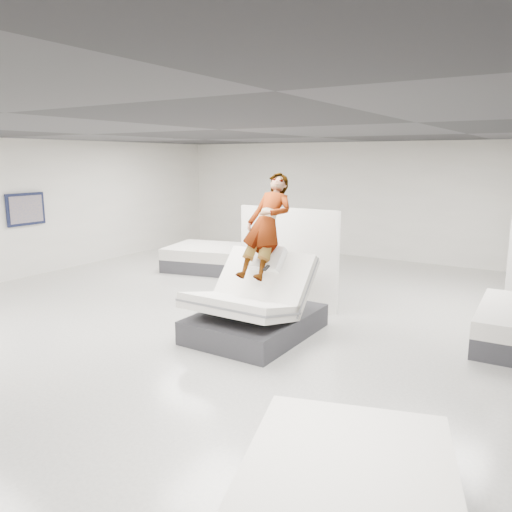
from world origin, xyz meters
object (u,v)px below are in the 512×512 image
at_px(flat_bed_left_far, 213,258).
at_px(wall_poster, 26,209).
at_px(hero_bed, 255,310).
at_px(remote, 266,268).
at_px(person, 266,248).
at_px(flat_bed_right_near, 346,509).
at_px(divider_panel, 288,258).

xyz_separation_m(flat_bed_left_far, wall_poster, (-3.19, -2.90, 1.30)).
distance_m(hero_bed, wall_poster, 6.74).
xyz_separation_m(remote, flat_bed_left_far, (-3.64, 3.47, -0.83)).
distance_m(person, wall_poster, 6.62).
distance_m(hero_bed, remote, 0.74).
relative_size(person, flat_bed_right_near, 0.76).
distance_m(divider_panel, flat_bed_right_near, 6.01).
height_order(hero_bed, flat_bed_left_far, hero_bed).
distance_m(hero_bed, flat_bed_left_far, 4.87).
distance_m(remote, flat_bed_left_far, 5.10).
xyz_separation_m(flat_bed_right_near, wall_poster, (-9.49, 3.90, 1.32)).
relative_size(divider_panel, flat_bed_left_far, 0.83).
relative_size(hero_bed, divider_panel, 1.02).
distance_m(hero_bed, divider_panel, 1.81).
distance_m(person, flat_bed_right_near, 4.79).
relative_size(hero_bed, wall_poster, 2.20).
bearing_deg(hero_bed, divider_panel, 101.13).
bearing_deg(flat_bed_right_near, remote, 128.68).
relative_size(remote, divider_panel, 0.07).
bearing_deg(remote, person, 122.15).
bearing_deg(flat_bed_right_near, divider_panel, 122.57).
height_order(person, flat_bed_left_far, person).
xyz_separation_m(hero_bed, divider_panel, (-0.33, 1.70, 0.52)).
xyz_separation_m(hero_bed, wall_poster, (-6.61, 0.56, 1.19)).
xyz_separation_m(hero_bed, remote, (0.22, -0.01, 0.71)).
bearing_deg(wall_poster, flat_bed_left_far, 42.28).
height_order(remote, flat_bed_right_near, remote).
bearing_deg(flat_bed_right_near, hero_bed, 130.83).
bearing_deg(hero_bed, flat_bed_right_near, -49.17).
bearing_deg(flat_bed_right_near, wall_poster, 157.68).
relative_size(person, remote, 13.05).
height_order(hero_bed, person, person).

